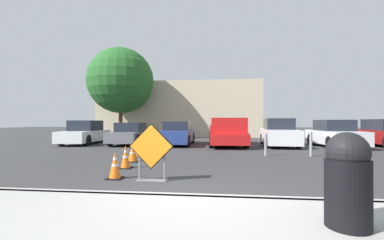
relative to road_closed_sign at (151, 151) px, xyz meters
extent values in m
plane|color=#333335|center=(1.21, 8.50, -0.73)|extent=(96.00, 96.00, 0.00)
cube|color=#999993|center=(1.21, -2.53, -0.66)|extent=(21.95, 2.07, 0.14)
cube|color=#999993|center=(1.21, -1.50, -0.66)|extent=(21.95, 0.20, 0.14)
cube|color=black|center=(0.00, 0.00, 0.11)|extent=(1.09, 0.02, 1.09)
cube|color=orange|center=(0.00, -0.02, 0.11)|extent=(1.03, 0.02, 1.03)
cube|color=slate|center=(0.00, 0.04, -0.72)|extent=(0.74, 0.20, 0.02)
cube|color=slate|center=(-0.31, 0.04, -0.31)|extent=(0.04, 0.04, 0.84)
cube|color=slate|center=(0.31, 0.04, -0.31)|extent=(0.04, 0.04, 0.84)
cube|color=black|center=(-0.98, 0.16, -0.72)|extent=(0.38, 0.38, 0.03)
cone|color=orange|center=(-0.98, 0.16, -0.37)|extent=(0.28, 0.28, 0.66)
cylinder|color=white|center=(-0.98, 0.16, -0.23)|extent=(0.09, 0.09, 0.06)
cylinder|color=white|center=(-0.98, 0.16, -0.39)|extent=(0.16, 0.16, 0.06)
cube|color=black|center=(-1.24, 1.58, -0.72)|extent=(0.38, 0.38, 0.03)
cone|color=orange|center=(-1.24, 1.58, -0.36)|extent=(0.28, 0.28, 0.68)
cylinder|color=white|center=(-1.24, 1.58, -0.21)|extent=(0.09, 0.09, 0.06)
cylinder|color=white|center=(-1.24, 1.58, -0.37)|extent=(0.16, 0.16, 0.06)
cube|color=black|center=(-1.46, 2.85, -0.72)|extent=(0.46, 0.46, 0.03)
cone|color=orange|center=(-1.46, 2.85, -0.40)|extent=(0.34, 0.34, 0.60)
cylinder|color=white|center=(-1.46, 2.85, -0.27)|extent=(0.11, 0.11, 0.05)
cylinder|color=white|center=(-1.46, 2.85, -0.41)|extent=(0.19, 0.19, 0.05)
cube|color=black|center=(-1.69, 4.06, -0.72)|extent=(0.46, 0.46, 0.03)
cone|color=orange|center=(-1.69, 4.06, -0.35)|extent=(0.34, 0.34, 0.71)
cylinder|color=white|center=(-1.69, 4.06, -0.19)|extent=(0.11, 0.11, 0.06)
cylinder|color=white|center=(-1.69, 4.06, -0.36)|extent=(0.19, 0.19, 0.06)
cube|color=white|center=(-6.98, 9.57, -0.22)|extent=(2.00, 4.52, 0.66)
cube|color=#1E232D|center=(-6.98, 9.68, 0.44)|extent=(1.63, 2.13, 0.65)
cylinder|color=black|center=(-6.10, 8.26, -0.41)|extent=(0.24, 0.66, 0.65)
cylinder|color=black|center=(-7.66, 8.15, -0.41)|extent=(0.24, 0.66, 0.65)
cylinder|color=black|center=(-6.29, 10.99, -0.41)|extent=(0.24, 0.66, 0.65)
cylinder|color=black|center=(-7.85, 10.88, -0.41)|extent=(0.24, 0.66, 0.65)
cube|color=slate|center=(-3.97, 9.57, -0.23)|extent=(1.84, 4.24, 0.60)
cube|color=#1E232D|center=(-3.97, 9.67, 0.35)|extent=(1.57, 1.97, 0.56)
cylinder|color=black|center=(-3.14, 8.30, -0.37)|extent=(0.22, 0.72, 0.72)
cylinder|color=black|center=(-4.72, 8.25, -0.37)|extent=(0.22, 0.72, 0.72)
cylinder|color=black|center=(-3.22, 10.89, -0.37)|extent=(0.22, 0.72, 0.72)
cylinder|color=black|center=(-4.80, 10.84, -0.37)|extent=(0.22, 0.72, 0.72)
cube|color=navy|center=(-0.96, 9.54, -0.19)|extent=(1.76, 4.23, 0.71)
cube|color=#1E232D|center=(-0.96, 9.64, 0.44)|extent=(1.53, 1.95, 0.53)
cylinder|color=black|center=(-0.16, 8.23, -0.39)|extent=(0.20, 0.69, 0.68)
cylinder|color=black|center=(-1.75, 8.22, -0.39)|extent=(0.20, 0.69, 0.68)
cylinder|color=black|center=(-0.18, 10.85, -0.39)|extent=(0.20, 0.69, 0.68)
cylinder|color=black|center=(-1.77, 10.84, -0.39)|extent=(0.20, 0.69, 0.68)
cube|color=red|center=(2.04, 9.44, -0.23)|extent=(2.20, 5.27, 0.55)
cube|color=red|center=(2.09, 8.27, 0.47)|extent=(1.93, 2.15, 0.85)
cube|color=red|center=(1.96, 11.67, 0.27)|extent=(1.92, 0.17, 0.45)
cube|color=red|center=(2.97, 10.51, 0.27)|extent=(0.19, 2.50, 0.45)
cube|color=red|center=(1.05, 10.44, 0.27)|extent=(0.19, 2.50, 0.45)
cylinder|color=black|center=(3.03, 7.91, -0.32)|extent=(0.27, 0.84, 0.83)
cylinder|color=black|center=(1.17, 7.84, -0.32)|extent=(0.27, 0.84, 0.83)
cylinder|color=black|center=(2.92, 11.03, -0.32)|extent=(0.27, 0.84, 0.83)
cylinder|color=black|center=(1.06, 10.96, -0.32)|extent=(0.27, 0.84, 0.83)
cube|color=white|center=(5.05, 9.48, -0.15)|extent=(1.93, 4.50, 0.79)
cube|color=#1E232D|center=(5.06, 9.59, 0.56)|extent=(1.61, 2.11, 0.64)
cylinder|color=black|center=(5.77, 8.07, -0.40)|extent=(0.23, 0.66, 0.65)
cylinder|color=black|center=(4.20, 8.15, -0.40)|extent=(0.23, 0.66, 0.65)
cylinder|color=black|center=(5.91, 10.81, -0.40)|extent=(0.23, 0.66, 0.65)
cylinder|color=black|center=(4.33, 10.89, -0.40)|extent=(0.23, 0.66, 0.65)
cube|color=silver|center=(8.06, 9.23, -0.18)|extent=(1.96, 4.17, 0.73)
cube|color=#1E232D|center=(8.06, 9.33, 0.49)|extent=(1.65, 1.95, 0.61)
cylinder|color=black|center=(8.93, 7.99, -0.40)|extent=(0.23, 0.68, 0.67)
cylinder|color=black|center=(7.28, 7.93, -0.40)|extent=(0.23, 0.68, 0.67)
cylinder|color=black|center=(8.83, 10.53, -0.40)|extent=(0.23, 0.68, 0.67)
cylinder|color=black|center=(7.18, 10.47, -0.40)|extent=(0.23, 0.68, 0.67)
cylinder|color=black|center=(11.78, 11.13, -0.39)|extent=(0.25, 0.70, 0.69)
cylinder|color=black|center=(10.17, 11.02, -0.39)|extent=(0.25, 0.70, 0.69)
cylinder|color=black|center=(3.20, -2.67, -0.18)|extent=(0.52, 0.52, 0.83)
sphere|color=black|center=(3.20, -2.67, 0.33)|extent=(0.50, 0.50, 0.50)
cylinder|color=gray|center=(3.53, 4.93, -0.27)|extent=(0.11, 0.11, 0.92)
sphere|color=gray|center=(3.53, 4.93, 0.19)|extent=(0.12, 0.12, 0.12)
cylinder|color=gray|center=(5.33, 4.93, -0.24)|extent=(0.11, 0.11, 0.98)
sphere|color=gray|center=(5.33, 4.93, 0.25)|extent=(0.12, 0.12, 0.12)
cylinder|color=gray|center=(7.13, 4.93, -0.30)|extent=(0.11, 0.11, 0.86)
sphere|color=gray|center=(7.13, 4.93, 0.13)|extent=(0.12, 0.12, 0.12)
cube|color=beige|center=(-2.31, 19.35, 1.85)|extent=(15.40, 5.00, 5.17)
cylinder|color=#513823|center=(-6.72, 14.83, 0.68)|extent=(0.32, 0.32, 2.82)
sphere|color=#235B23|center=(-6.72, 14.83, 4.15)|extent=(5.51, 5.51, 5.51)
camera|label=1|loc=(1.65, -6.01, 0.71)|focal=24.00mm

